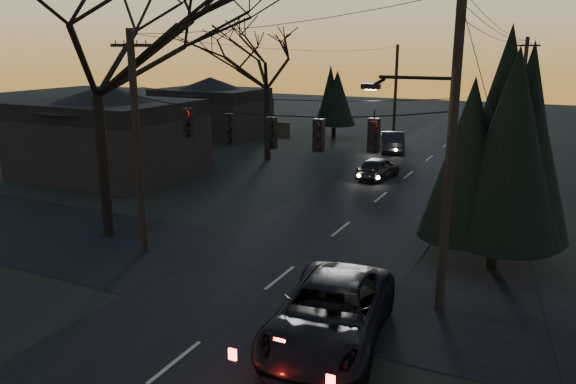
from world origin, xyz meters
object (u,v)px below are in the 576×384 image
at_px(utility_pole_left, 145,251).
at_px(sedan_oncoming_a, 378,168).
at_px(utility_pole_far_l, 394,131).
at_px(evergreen_right, 503,148).
at_px(utility_pole_right, 439,309).
at_px(suv_near, 330,314).
at_px(utility_pole_far_r, 515,155).
at_px(bare_tree_left, 92,35).
at_px(sedan_oncoming_b, 392,141).

height_order(utility_pole_left, sedan_oncoming_a, utility_pole_left).
bearing_deg(utility_pole_far_l, sedan_oncoming_a, -77.08).
height_order(utility_pole_far_l, evergreen_right, evergreen_right).
height_order(utility_pole_right, suv_near, utility_pole_right).
bearing_deg(utility_pole_right, utility_pole_left, 180.00).
distance_m(utility_pole_far_r, evergreen_right, 24.11).
relative_size(bare_tree_left, sedan_oncoming_b, 2.50).
bearing_deg(sedan_oncoming_b, bare_tree_left, 59.47).
xyz_separation_m(utility_pole_left, sedan_oncoming_b, (2.80, 25.44, 0.78)).
relative_size(utility_pole_right, evergreen_right, 1.31).
height_order(evergreen_right, suv_near, evergreen_right).
bearing_deg(evergreen_right, utility_pole_far_r, 92.48).
height_order(evergreen_right, sedan_oncoming_b, evergreen_right).
bearing_deg(utility_pole_far_l, bare_tree_left, -94.37).
bearing_deg(evergreen_right, utility_pole_left, -160.95).
distance_m(bare_tree_left, sedan_oncoming_b, 26.25).
bearing_deg(suv_near, evergreen_right, 58.69).
bearing_deg(utility_pole_left, sedan_oncoming_a, 74.29).
height_order(utility_pole_far_r, bare_tree_left, bare_tree_left).
bearing_deg(utility_pole_far_l, utility_pole_far_r, -34.82).
relative_size(utility_pole_far_r, bare_tree_left, 0.72).
xyz_separation_m(evergreen_right, suv_near, (-3.32, -7.65, -3.57)).
xyz_separation_m(utility_pole_right, utility_pole_far_l, (-11.50, 36.00, 0.00)).
bearing_deg(evergreen_right, utility_pole_right, -103.33).
bearing_deg(sedan_oncoming_b, utility_pole_far_r, 178.46).
relative_size(utility_pole_right, sedan_oncoming_b, 2.11).
xyz_separation_m(utility_pole_left, utility_pole_far_l, (0.00, 36.00, 0.00)).
relative_size(utility_pole_left, sedan_oncoming_a, 2.16).
distance_m(utility_pole_left, utility_pole_far_r, 30.27).
height_order(utility_pole_left, bare_tree_left, bare_tree_left).
xyz_separation_m(utility_pole_far_l, suv_near, (9.20, -39.32, 0.85)).
xyz_separation_m(utility_pole_far_l, sedan_oncoming_b, (2.80, -10.56, 0.78)).
height_order(utility_pole_right, utility_pole_far_l, utility_pole_right).
distance_m(utility_pole_left, evergreen_right, 13.97).
bearing_deg(utility_pole_far_r, evergreen_right, -87.52).
distance_m(utility_pole_left, sedan_oncoming_a, 16.81).
height_order(utility_pole_right, evergreen_right, evergreen_right).
height_order(utility_pole_left, utility_pole_far_l, utility_pole_left).
height_order(utility_pole_far_r, evergreen_right, evergreen_right).
height_order(utility_pole_far_r, sedan_oncoming_b, utility_pole_far_r).
xyz_separation_m(utility_pole_right, utility_pole_far_r, (0.00, 28.00, 0.00)).
height_order(utility_pole_right, utility_pole_far_r, utility_pole_right).
distance_m(utility_pole_right, evergreen_right, 6.27).
height_order(utility_pole_right, sedan_oncoming_a, utility_pole_right).
bearing_deg(utility_pole_right, sedan_oncoming_b, 108.88).
bearing_deg(utility_pole_far_r, utility_pole_far_l, 145.18).
distance_m(utility_pole_far_l, suv_near, 40.39).
distance_m(bare_tree_left, sedan_oncoming_a, 18.55).
bearing_deg(suv_near, utility_pole_right, 47.48).
relative_size(utility_pole_left, bare_tree_left, 0.72).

